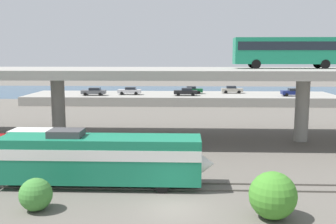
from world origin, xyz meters
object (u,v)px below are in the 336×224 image
Objects in this scene: train_locomotive at (111,157)px; parked_car_3 at (94,91)px; transit_bus_on_overpass at (288,50)px; parked_car_1 at (192,90)px; service_truck_west at (29,145)px; parked_car_2 at (292,92)px; parked_car_0 at (130,91)px; parked_car_5 at (232,89)px; parked_car_4 at (186,92)px.

train_locomotive is 3.34× the size of parked_car_3.
transit_bus_on_overpass is 2.87× the size of parked_car_1.
service_truck_west is 1.67× the size of parked_car_2.
parked_car_1 is at bearing -74.15° from transit_bus_on_overpass.
transit_bus_on_overpass is 42.86m from parked_car_3.
parked_car_2 is (19.05, -3.94, 0.00)m from parked_car_1.
transit_bus_on_overpass is 39.98m from parked_car_0.
parked_car_3 is (-19.12, -4.24, 0.00)m from parked_car_1.
train_locomotive reaches higher than service_truck_west.
parked_car_1 is 8.27m from parked_car_5.
train_locomotive is 3.44× the size of parked_car_4.
transit_bus_on_overpass reaches higher than parked_car_2.
transit_bus_on_overpass is 33.74m from parked_car_4.
parked_car_1 is at bearing -11.70° from parked_car_2.
parked_car_3 and parked_car_5 have the same top height.
transit_bus_on_overpass is at bearing -87.26° from parked_car_5.
parked_car_5 is (27.28, 5.56, -0.00)m from parked_car_3.
parked_car_2 is 0.94× the size of parked_car_5.
parked_car_2 reaches higher than service_truck_west.
parked_car_4 is at bearing 83.30° from train_locomotive.
parked_car_2 is at bearing 61.64° from train_locomotive.
parked_car_2 is at bearing -106.49° from transit_bus_on_overpass.
parked_car_4 is at bearing -108.32° from service_truck_west.
parked_car_5 is at bearing 9.18° from parked_car_1.
parked_car_5 is (8.17, 1.32, 0.00)m from parked_car_1.
train_locomotive is at bearing 45.69° from transit_bus_on_overpass.
train_locomotive is at bearing 145.23° from service_truck_west.
parked_car_2 is 38.17m from parked_car_3.
train_locomotive reaches higher than parked_car_0.
parked_car_4 is (-1.29, -3.95, 0.00)m from parked_car_1.
parked_car_1 is at bearing -170.82° from parked_car_5.
parked_car_3 is (-12.16, 47.88, 0.27)m from train_locomotive.
parked_car_0 is at bearing -168.41° from parked_car_1.
service_truck_west is at bearing 145.23° from train_locomotive.
parked_car_3 is 1.03× the size of parked_car_4.
service_truck_west is at bearing -116.25° from parked_car_5.
parked_car_1 is (15.32, 46.31, 0.82)m from service_truck_west.
train_locomotive is 2.27× the size of service_truck_west.
parked_car_1 is 1.03× the size of parked_car_2.
parked_car_3 is at bearing -168.48° from parked_car_5.
parked_car_1 is 19.58m from parked_car_3.
service_truck_west is 43.88m from parked_car_0.
service_truck_west is 1.51× the size of parked_car_0.
transit_bus_on_overpass is 2.78× the size of parked_car_5.
service_truck_west is at bearing 24.42° from transit_bus_on_overpass.
parked_car_5 is (-10.88, 5.26, 0.00)m from parked_car_2.
parked_car_1 is at bearing -168.41° from parked_car_0.
parked_car_2 is (31.41, -1.41, -0.00)m from parked_car_0.
transit_bus_on_overpass is 2.67× the size of parked_car_4.
parked_car_1 is at bearing -167.50° from parked_car_3.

